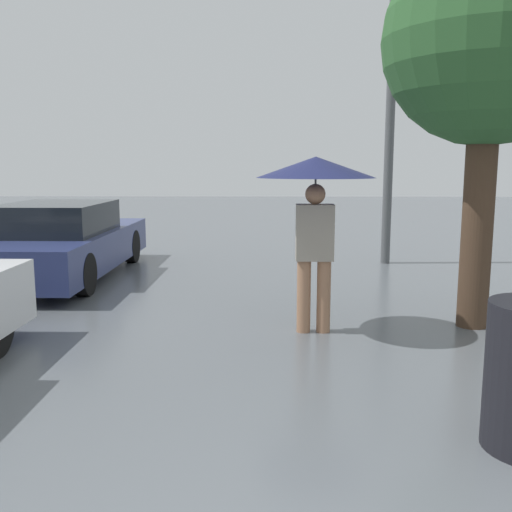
{
  "coord_description": "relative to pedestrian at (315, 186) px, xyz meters",
  "views": [
    {
      "loc": [
        0.0,
        -1.24,
        1.72
      ],
      "look_at": [
        -0.12,
        4.51,
        0.8
      ],
      "focal_mm": 40.0,
      "sensor_mm": 36.0,
      "label": 1
    }
  ],
  "objects": [
    {
      "name": "pedestrian",
      "position": [
        0.0,
        0.0,
        0.0
      ],
      "size": [
        1.19,
        1.19,
        1.8
      ],
      "color": "#9E7051",
      "rests_on": "ground_plane"
    },
    {
      "name": "parked_car_farthest",
      "position": [
        -3.65,
        2.86,
        -0.96
      ],
      "size": [
        1.67,
        4.26,
        1.15
      ],
      "color": "navy",
      "rests_on": "ground_plane"
    },
    {
      "name": "tree",
      "position": [
        1.72,
        0.25,
        1.42
      ],
      "size": [
        2.12,
        2.12,
        4.02
      ],
      "color": "#473323",
      "rests_on": "ground_plane"
    },
    {
      "name": "street_lamp",
      "position": [
        1.6,
        4.24,
        1.26
      ],
      "size": [
        0.27,
        0.27,
        5.04
      ],
      "color": "#515456",
      "rests_on": "ground_plane"
    }
  ]
}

